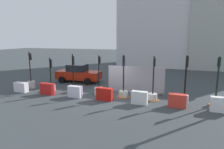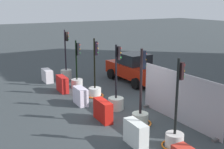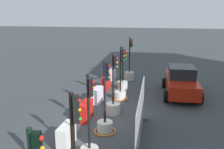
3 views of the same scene
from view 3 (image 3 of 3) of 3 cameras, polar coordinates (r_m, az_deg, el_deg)
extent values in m
plane|color=#373D40|center=(12.15, -0.65, -10.51)|extent=(120.00, 120.00, 0.00)
cylinder|color=#BAB7AE|center=(18.90, 3.88, -0.32)|extent=(0.70, 0.70, 0.60)
cylinder|color=black|center=(18.55, 3.96, 4.44)|extent=(0.09, 0.09, 2.59)
cube|color=black|center=(18.38, 4.35, 7.09)|extent=(0.19, 0.17, 0.59)
sphere|color=red|center=(18.34, 4.63, 7.68)|extent=(0.11, 0.11, 0.11)
sphere|color=orange|center=(18.36, 4.62, 7.07)|extent=(0.11, 0.11, 0.11)
sphere|color=green|center=(18.39, 4.60, 6.47)|extent=(0.11, 0.11, 0.11)
cylinder|color=beige|center=(16.85, 2.37, -2.36)|extent=(0.67, 0.67, 0.48)
cylinder|color=black|center=(16.50, 2.42, 2.24)|extent=(0.08, 0.08, 2.28)
cube|color=black|center=(16.34, 2.84, 4.39)|extent=(0.18, 0.18, 0.72)
sphere|color=red|center=(16.28, 3.16, 5.19)|extent=(0.10, 0.10, 0.10)
sphere|color=orange|center=(16.32, 3.15, 4.37)|extent=(0.10, 0.10, 0.10)
sphere|color=green|center=(16.36, 3.14, 3.54)|extent=(0.10, 0.10, 0.10)
cylinder|color=silver|center=(14.93, 1.86, -4.66)|extent=(0.66, 0.66, 0.46)
cylinder|color=black|center=(14.50, 1.91, 1.11)|extent=(0.08, 0.08, 2.63)
cube|color=black|center=(14.33, 2.37, 4.17)|extent=(0.16, 0.15, 0.71)
sphere|color=red|center=(14.29, 2.71, 5.10)|extent=(0.10, 0.10, 0.10)
sphere|color=orange|center=(14.33, 2.70, 4.17)|extent=(0.10, 0.10, 0.10)
sphere|color=green|center=(14.37, 2.69, 3.24)|extent=(0.10, 0.10, 0.10)
torus|color=orange|center=(15.00, 1.86, -5.34)|extent=(0.94, 0.94, 0.08)
cylinder|color=beige|center=(12.86, 0.22, -7.68)|extent=(0.72, 0.72, 0.56)
cylinder|color=black|center=(12.36, 0.23, -1.14)|extent=(0.08, 0.08, 2.49)
cube|color=black|center=(12.12, 0.72, 2.71)|extent=(0.19, 0.16, 0.60)
sphere|color=red|center=(12.06, 1.10, 3.62)|extent=(0.11, 0.11, 0.11)
sphere|color=orange|center=(12.10, 1.10, 2.69)|extent=(0.11, 0.11, 0.11)
sphere|color=green|center=(12.14, 1.09, 1.75)|extent=(0.11, 0.11, 0.11)
cylinder|color=beige|center=(11.14, -1.60, -11.63)|extent=(0.67, 0.67, 0.46)
cylinder|color=black|center=(10.54, -1.66, -3.98)|extent=(0.10, 0.10, 2.67)
cube|color=black|center=(10.30, -1.06, 0.63)|extent=(0.18, 0.15, 0.73)
sphere|color=red|center=(10.24, -0.62, 1.95)|extent=(0.10, 0.10, 0.10)
sphere|color=orange|center=(10.29, -0.61, 0.63)|extent=(0.10, 0.10, 0.10)
sphere|color=green|center=(10.36, -0.61, -0.68)|extent=(0.10, 0.10, 0.10)
torus|color=orange|center=(11.23, -1.60, -12.53)|extent=(0.95, 0.95, 0.07)
cylinder|color=black|center=(8.60, -5.28, -8.46)|extent=(0.09, 0.09, 2.64)
cube|color=black|center=(8.25, -4.72, -2.91)|extent=(0.17, 0.16, 0.58)
sphere|color=red|center=(8.16, -4.23, -1.67)|extent=(0.10, 0.10, 0.10)
sphere|color=orange|center=(8.22, -4.21, -2.97)|extent=(0.10, 0.10, 0.10)
sphere|color=green|center=(8.28, -4.18, -4.25)|extent=(0.10, 0.10, 0.10)
cylinder|color=black|center=(6.73, -8.73, -14.89)|extent=(0.12, 0.12, 2.69)
cube|color=black|center=(6.26, -8.01, -7.71)|extent=(0.18, 0.19, 0.71)
sphere|color=red|center=(6.13, -7.36, -5.81)|extent=(0.09, 0.09, 0.09)
sphere|color=orange|center=(6.21, -7.29, -7.86)|extent=(0.09, 0.09, 0.09)
sphere|color=green|center=(6.31, -7.22, -9.84)|extent=(0.09, 0.09, 0.09)
cube|color=black|center=(4.72, -16.42, -15.53)|extent=(0.17, 0.16, 0.59)
sphere|color=red|center=(4.58, -15.63, -13.62)|extent=(0.10, 0.10, 0.10)
sphere|color=orange|center=(4.68, -15.46, -15.75)|extent=(0.10, 0.10, 0.10)
cube|color=silver|center=(18.96, -0.06, 0.06)|extent=(1.16, 0.52, 0.79)
cube|color=red|center=(16.60, -1.39, -1.90)|extent=(1.14, 0.44, 0.88)
cube|color=silver|center=(14.37, -3.24, -4.66)|extent=(1.06, 0.49, 0.84)
cube|color=red|center=(12.26, -5.90, -8.08)|extent=(1.17, 0.44, 0.89)
cube|color=white|center=(10.15, -10.22, -13.36)|extent=(1.07, 0.46, 0.87)
cube|color=#9F1D0B|center=(16.03, 15.24, -2.03)|extent=(4.41, 1.81, 0.77)
cube|color=black|center=(15.96, 15.37, 0.59)|extent=(1.79, 1.56, 0.67)
cylinder|color=black|center=(15.00, 19.19, -5.03)|extent=(0.65, 0.29, 0.65)
cylinder|color=black|center=(14.77, 12.11, -4.82)|extent=(0.65, 0.29, 0.65)
cylinder|color=black|center=(17.55, 17.70, -2.08)|extent=(0.65, 0.29, 0.65)
cylinder|color=black|center=(17.35, 11.67, -1.87)|extent=(0.65, 0.29, 0.65)
cube|color=#9A979F|center=(10.07, 6.36, -9.53)|extent=(4.55, 0.04, 2.11)
cube|color=#4C4C4C|center=(12.34, 6.87, -9.94)|extent=(0.16, 0.50, 0.10)
camera|label=1|loc=(16.82, -57.99, 4.88)|focal=31.13mm
camera|label=2|loc=(8.72, -74.78, 1.92)|focal=46.65mm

